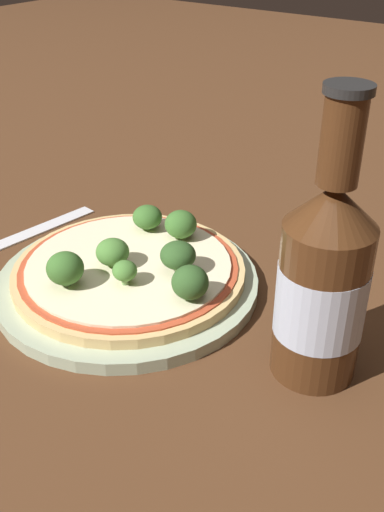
% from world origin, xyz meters
% --- Properties ---
extents(ground_plane, '(3.00, 3.00, 0.00)m').
position_xyz_m(ground_plane, '(0.00, 0.00, 0.00)').
color(ground_plane, '#4C2D19').
extents(plate, '(0.25, 0.25, 0.01)m').
position_xyz_m(plate, '(-0.00, 0.01, 0.01)').
color(plate, '#A3B293').
rests_on(plate, ground_plane).
extents(pizza, '(0.22, 0.22, 0.01)m').
position_xyz_m(pizza, '(-0.00, 0.01, 0.02)').
color(pizza, tan).
rests_on(pizza, plate).
extents(broccoli_floret_0, '(0.03, 0.03, 0.03)m').
position_xyz_m(broccoli_floret_0, '(0.05, 0.03, 0.04)').
color(broccoli_floret_0, '#6B8E51').
rests_on(broccoli_floret_0, pizza).
extents(broccoli_floret_1, '(0.03, 0.03, 0.03)m').
position_xyz_m(broccoli_floret_1, '(-0.02, -0.05, 0.04)').
color(broccoli_floret_1, '#6B8E51').
rests_on(broccoli_floret_1, pizza).
extents(broccoli_floret_2, '(0.03, 0.03, 0.03)m').
position_xyz_m(broccoli_floret_2, '(-0.01, -0.00, 0.04)').
color(broccoli_floret_2, '#6B8E51').
rests_on(broccoli_floret_2, pizza).
extents(broccoli_floret_3, '(0.02, 0.02, 0.02)m').
position_xyz_m(broccoli_floret_3, '(0.02, -0.02, 0.04)').
color(broccoli_floret_3, '#6B8E51').
rests_on(broccoli_floret_3, pizza).
extents(broccoli_floret_4, '(0.03, 0.03, 0.03)m').
position_xyz_m(broccoli_floret_4, '(0.08, -0.00, 0.04)').
color(broccoli_floret_4, '#6B8E51').
rests_on(broccoli_floret_4, pizza).
extents(broccoli_floret_5, '(0.03, 0.03, 0.03)m').
position_xyz_m(broccoli_floret_5, '(-0.03, 0.07, 0.04)').
color(broccoli_floret_5, '#6B8E51').
rests_on(broccoli_floret_5, pizza).
extents(broccoli_floret_6, '(0.03, 0.03, 0.03)m').
position_xyz_m(broccoli_floret_6, '(0.01, 0.08, 0.04)').
color(broccoli_floret_6, '#6B8E51').
rests_on(broccoli_floret_6, pizza).
extents(beer_bottle, '(0.07, 0.07, 0.23)m').
position_xyz_m(beer_bottle, '(0.20, 0.01, 0.08)').
color(beer_bottle, '#472814').
rests_on(beer_bottle, ground_plane).
extents(fork, '(0.04, 0.20, 0.00)m').
position_xyz_m(fork, '(-0.16, 0.01, 0.00)').
color(fork, silver).
rests_on(fork, ground_plane).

